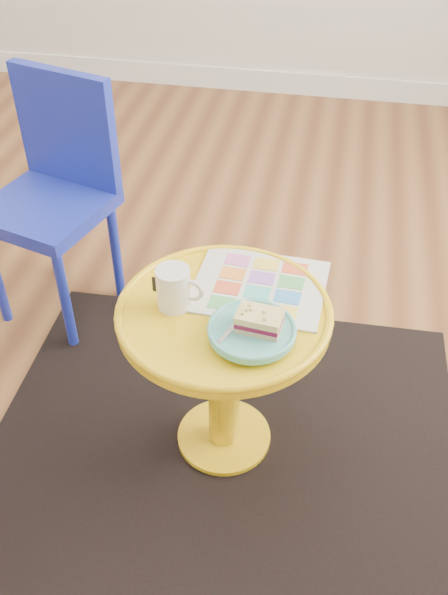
% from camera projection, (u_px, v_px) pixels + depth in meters
% --- Properties ---
extents(floor, '(4.00, 4.00, 0.00)m').
position_uv_depth(floor, '(73.00, 311.00, 2.31)').
color(floor, brown).
rests_on(floor, ground).
extents(rug, '(1.32, 1.13, 0.01)m').
position_uv_depth(rug, '(224.00, 438.00, 1.88)').
color(rug, black).
rests_on(rug, ground).
extents(side_table, '(0.51, 0.51, 0.49)m').
position_uv_depth(side_table, '(224.00, 352.00, 1.66)').
color(side_table, yellow).
rests_on(side_table, ground).
extents(chair, '(0.43, 0.43, 0.79)m').
position_uv_depth(chair, '(56.00, 185.00, 2.07)').
color(chair, '#1A28AA').
rests_on(chair, ground).
extents(newspaper, '(0.33, 0.29, 0.01)m').
position_uv_depth(newspaper, '(259.00, 286.00, 1.63)').
color(newspaper, silver).
rests_on(newspaper, side_table).
extents(mug, '(0.12, 0.08, 0.11)m').
position_uv_depth(mug, '(174.00, 287.00, 1.55)').
color(mug, white).
rests_on(mug, side_table).
extents(plate, '(0.20, 0.20, 0.02)m').
position_uv_depth(plate, '(252.00, 331.00, 1.49)').
color(plate, '#58BAB1').
rests_on(plate, newspaper).
extents(cake_slice, '(0.11, 0.08, 0.04)m').
position_uv_depth(cake_slice, '(259.00, 321.00, 1.47)').
color(cake_slice, '#D3BC8C').
rests_on(cake_slice, plate).
extents(fork, '(0.07, 0.14, 0.00)m').
position_uv_depth(fork, '(236.00, 325.00, 1.49)').
color(fork, silver).
rests_on(fork, plate).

